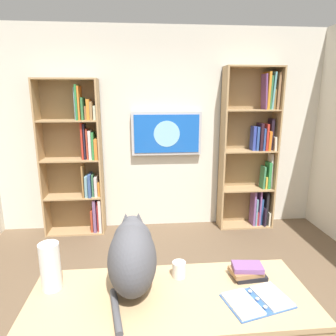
{
  "coord_description": "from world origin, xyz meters",
  "views": [
    {
      "loc": [
        0.27,
        1.83,
        1.82
      ],
      "look_at": [
        0.01,
        -1.06,
        1.12
      ],
      "focal_mm": 31.79,
      "sensor_mm": 36.0,
      "label": 1
    }
  ],
  "objects": [
    {
      "name": "cat",
      "position": [
        0.33,
        0.33,
        0.97
      ],
      "size": [
        0.27,
        0.58,
        0.39
      ],
      "color": "#4C4C51",
      "rests_on": "desk"
    },
    {
      "name": "wall_mounted_tv",
      "position": [
        -0.07,
        -2.15,
        1.33
      ],
      "size": [
        0.94,
        0.07,
        0.58
      ],
      "color": "#B7B7BC"
    },
    {
      "name": "wall_back",
      "position": [
        0.0,
        -2.23,
        1.35
      ],
      "size": [
        4.52,
        0.06,
        2.7
      ],
      "primitive_type": "cube",
      "color": "silver",
      "rests_on": "ground"
    },
    {
      "name": "bookshelf_right",
      "position": [
        1.08,
        -2.06,
        1.0
      ],
      "size": [
        0.77,
        0.28,
        2.03
      ],
      "color": "tan",
      "rests_on": "ground"
    },
    {
      "name": "desk_book_stack",
      "position": [
        -0.34,
        0.31,
        0.81
      ],
      "size": [
        0.21,
        0.14,
        0.08
      ],
      "color": "black",
      "rests_on": "desk"
    },
    {
      "name": "paper_towel_roll",
      "position": [
        0.78,
        0.31,
        0.91
      ],
      "size": [
        0.11,
        0.11,
        0.27
      ],
      "primitive_type": "cylinder",
      "color": "white",
      "rests_on": "desk"
    },
    {
      "name": "desk",
      "position": [
        0.13,
        0.46,
        0.65
      ],
      "size": [
        1.53,
        0.59,
        0.77
      ],
      "color": "tan",
      "rests_on": "ground"
    },
    {
      "name": "open_binder",
      "position": [
        -0.32,
        0.53,
        0.78
      ],
      "size": [
        0.37,
        0.29,
        0.02
      ],
      "color": "#335999",
      "rests_on": "desk"
    },
    {
      "name": "coffee_mug",
      "position": [
        0.06,
        0.27,
        0.82
      ],
      "size": [
        0.08,
        0.08,
        0.1
      ],
      "primitive_type": "cylinder",
      "color": "white",
      "rests_on": "desk"
    },
    {
      "name": "bookshelf_left",
      "position": [
        -1.27,
        -2.06,
        1.09
      ],
      "size": [
        0.75,
        0.28,
        2.19
      ],
      "color": "tan",
      "rests_on": "ground"
    }
  ]
}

